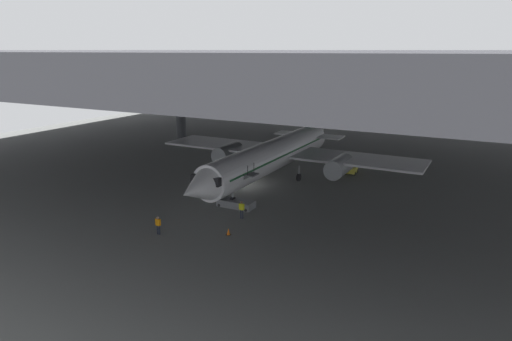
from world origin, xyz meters
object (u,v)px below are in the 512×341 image
Objects in this scene: boarding_stairs at (237,200)px; crew_worker_by_stairs at (242,209)px; crew_worker_near_nose at (158,224)px; traffic_cone_orange at (228,232)px; airplane_main at (274,154)px; baggage_tug at (352,169)px.

crew_worker_by_stairs is at bearing -51.35° from boarding_stairs.
traffic_cone_orange is at bearing 26.53° from crew_worker_near_nose.
airplane_main is 21.41× the size of crew_worker_near_nose.
airplane_main is at bearing 92.89° from boarding_stairs.
boarding_stairs is 2.87× the size of crew_worker_near_nose.
crew_worker_by_stairs is (2.44, -11.81, -2.36)m from airplane_main.
boarding_stairs is 3.17m from crew_worker_by_stairs.
airplane_main reaches higher than crew_worker_by_stairs.
airplane_main is 7.46× the size of boarding_stairs.
boarding_stairs is 1.95× the size of baggage_tug.
crew_worker_by_stairs is (1.97, -2.47, 0.22)m from boarding_stairs.
airplane_main reaches higher than traffic_cone_orange.
baggage_tug is at bearing 77.54° from crew_worker_by_stairs.
airplane_main is at bearing -130.62° from baggage_tug.
boarding_stairs is at bearing -87.11° from airplane_main.
crew_worker_by_stairs is 0.72× the size of baggage_tug.
traffic_cone_orange is at bearing -65.40° from boarding_stairs.
crew_worker_near_nose is 2.60× the size of traffic_cone_orange.
boarding_stairs reaches higher than baggage_tug.
crew_worker_by_stairs is at bearing 56.10° from crew_worker_near_nose.
traffic_cone_orange is 0.26× the size of baggage_tug.
traffic_cone_orange is at bearing -77.92° from airplane_main.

